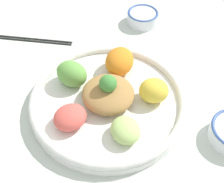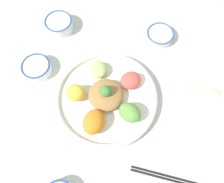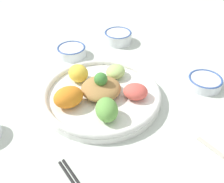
{
  "view_description": "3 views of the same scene",
  "coord_description": "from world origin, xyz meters",
  "px_view_note": "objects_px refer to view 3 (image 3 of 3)",
  "views": [
    {
      "loc": [
        -0.29,
        0.35,
        0.59
      ],
      "look_at": [
        -0.01,
        -0.05,
        0.03
      ],
      "focal_mm": 50.0,
      "sensor_mm": 36.0,
      "label": 1
    },
    {
      "loc": [
        0.2,
        -0.23,
        0.75
      ],
      "look_at": [
        0.0,
        -0.02,
        0.06
      ],
      "focal_mm": 35.0,
      "sensor_mm": 36.0,
      "label": 2
    },
    {
      "loc": [
        0.62,
        -0.09,
        0.54
      ],
      "look_at": [
        0.01,
        -0.0,
        0.04
      ],
      "focal_mm": 42.0,
      "sensor_mm": 36.0,
      "label": 3
    }
  ],
  "objects_px": {
    "salad_platter": "(100,93)",
    "rice_bowl_blue": "(118,37)",
    "sauce_bowl_red": "(72,51)",
    "sauce_bowl_dark": "(205,82)",
    "serving_spoon_main": "(224,156)"
  },
  "relations": [
    {
      "from": "sauce_bowl_red",
      "to": "rice_bowl_blue",
      "type": "bearing_deg",
      "value": 113.16
    },
    {
      "from": "rice_bowl_blue",
      "to": "sauce_bowl_dark",
      "type": "height_order",
      "value": "rice_bowl_blue"
    },
    {
      "from": "sauce_bowl_red",
      "to": "sauce_bowl_dark",
      "type": "xyz_separation_m",
      "value": [
        0.26,
        0.44,
        -0.0
      ]
    },
    {
      "from": "rice_bowl_blue",
      "to": "salad_platter",
      "type": "bearing_deg",
      "value": -17.24
    },
    {
      "from": "serving_spoon_main",
      "to": "rice_bowl_blue",
      "type": "bearing_deg",
      "value": -14.66
    },
    {
      "from": "sauce_bowl_red",
      "to": "rice_bowl_blue",
      "type": "distance_m",
      "value": 0.21
    },
    {
      "from": "salad_platter",
      "to": "rice_bowl_blue",
      "type": "bearing_deg",
      "value": 162.76
    },
    {
      "from": "salad_platter",
      "to": "rice_bowl_blue",
      "type": "distance_m",
      "value": 0.38
    },
    {
      "from": "rice_bowl_blue",
      "to": "sauce_bowl_dark",
      "type": "distance_m",
      "value": 0.42
    },
    {
      "from": "salad_platter",
      "to": "sauce_bowl_dark",
      "type": "distance_m",
      "value": 0.35
    },
    {
      "from": "salad_platter",
      "to": "sauce_bowl_red",
      "type": "bearing_deg",
      "value": -163.41
    },
    {
      "from": "sauce_bowl_red",
      "to": "serving_spoon_main",
      "type": "height_order",
      "value": "sauce_bowl_red"
    },
    {
      "from": "sauce_bowl_red",
      "to": "sauce_bowl_dark",
      "type": "relative_size",
      "value": 0.99
    },
    {
      "from": "sauce_bowl_red",
      "to": "rice_bowl_blue",
      "type": "xyz_separation_m",
      "value": [
        -0.08,
        0.2,
        0.0
      ]
    },
    {
      "from": "sauce_bowl_dark",
      "to": "serving_spoon_main",
      "type": "bearing_deg",
      "value": -13.95
    }
  ]
}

